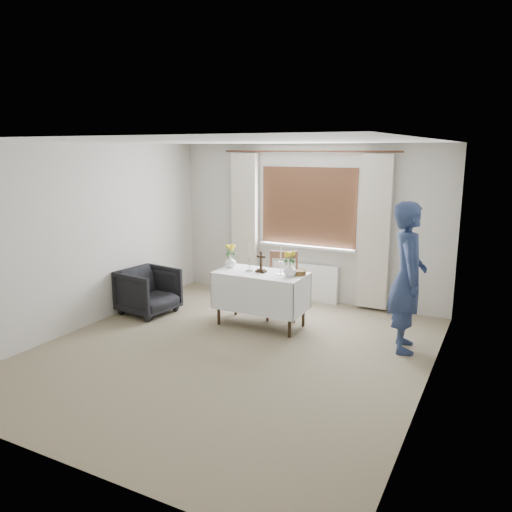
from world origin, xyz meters
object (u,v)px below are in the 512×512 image
at_px(altar_table, 261,299).
at_px(flower_vase_left, 230,261).
at_px(wooden_cross, 261,262).
at_px(person, 408,277).
at_px(armchair, 149,291).
at_px(flower_vase_right, 290,270).
at_px(wooden_chair, 282,286).

bearing_deg(altar_table, flower_vase_left, 171.85).
bearing_deg(wooden_cross, person, 5.25).
height_order(armchair, flower_vase_right, flower_vase_right).
bearing_deg(wooden_chair, armchair, -176.98).
height_order(person, flower_vase_left, person).
bearing_deg(wooden_cross, armchair, -166.30).
xyz_separation_m(armchair, flower_vase_left, (1.20, 0.37, 0.51)).
bearing_deg(wooden_chair, flower_vase_right, -74.77).
xyz_separation_m(wooden_chair, wooden_cross, (-0.12, -0.44, 0.43)).
xyz_separation_m(armchair, person, (3.67, 0.36, 0.57)).
height_order(altar_table, person, person).
bearing_deg(flower_vase_left, flower_vase_right, -5.32).
distance_m(altar_table, flower_vase_right, 0.64).
relative_size(wooden_cross, flower_vase_right, 1.62).
relative_size(person, flower_vase_right, 10.01).
xyz_separation_m(armchair, flower_vase_right, (2.16, 0.28, 0.51)).
bearing_deg(flower_vase_left, armchair, -162.77).
bearing_deg(altar_table, flower_vase_right, -1.87).
bearing_deg(flower_vase_left, person, -0.39).
xyz_separation_m(altar_table, person, (1.94, 0.06, 0.53)).
height_order(wooden_chair, armchair, wooden_chair).
height_order(wooden_chair, person, person).
bearing_deg(person, armchair, 79.63).
xyz_separation_m(altar_table, wooden_chair, (0.12, 0.45, 0.10)).
relative_size(armchair, wooden_cross, 2.55).
xyz_separation_m(altar_table, flower_vase_right, (0.44, -0.01, 0.47)).
bearing_deg(armchair, altar_table, -73.58).
bearing_deg(armchair, flower_vase_right, -75.89).
bearing_deg(wooden_chair, altar_table, -124.14).
distance_m(person, flower_vase_right, 1.51).
distance_m(wooden_chair, person, 1.91).
bearing_deg(wooden_cross, flower_vase_right, 0.92).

